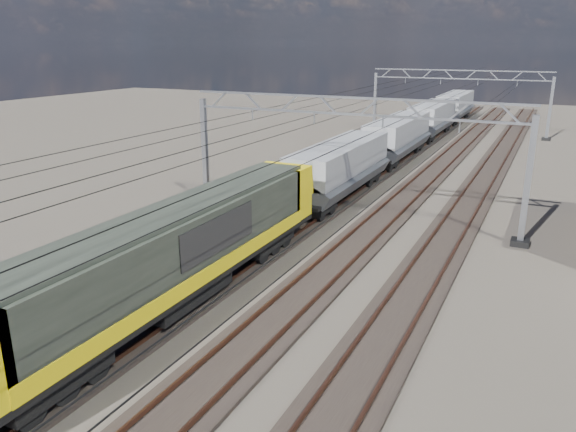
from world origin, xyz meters
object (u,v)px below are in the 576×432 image
at_px(hopper_wagon_lead, 340,166).
at_px(hopper_wagon_third, 432,117).
at_px(catenary_gantry_mid, 347,154).
at_px(hopper_wagon_fourth, 455,105).
at_px(hopper_wagon_mid, 398,135).
at_px(locomotive, 175,251).
at_px(trackside_cabinet, 86,252).
at_px(catenary_gantry_far, 458,99).

xyz_separation_m(hopper_wagon_lead, hopper_wagon_third, (0.00, 28.40, 0.00)).
bearing_deg(catenary_gantry_mid, hopper_wagon_fourth, 92.44).
bearing_deg(hopper_wagon_mid, catenary_gantry_mid, -83.86).
distance_m(locomotive, hopper_wagon_third, 46.10).
relative_size(catenary_gantry_mid, trackside_cabinet, 16.93).
xyz_separation_m(hopper_wagon_lead, hopper_wagon_mid, (0.00, 14.20, 0.00)).
bearing_deg(locomotive, hopper_wagon_fourth, 90.00).
xyz_separation_m(hopper_wagon_mid, hopper_wagon_third, (0.00, 14.20, 0.00)).
xyz_separation_m(locomotive, trackside_cabinet, (-5.89, 1.20, -1.44)).
xyz_separation_m(hopper_wagon_third, hopper_wagon_fourth, (0.00, 14.20, 0.00)).
height_order(catenary_gantry_mid, hopper_wagon_lead, catenary_gantry_mid).
bearing_deg(catenary_gantry_far, catenary_gantry_mid, -90.00).
bearing_deg(trackside_cabinet, hopper_wagon_lead, 53.47).
distance_m(hopper_wagon_fourth, trackside_cabinet, 59.41).
xyz_separation_m(hopper_wagon_fourth, trackside_cabinet, (-5.89, -59.10, -1.34)).
distance_m(catenary_gantry_far, locomotive, 49.36).
relative_size(catenary_gantry_far, hopper_wagon_fourth, 1.53).
height_order(catenary_gantry_far, trackside_cabinet, catenary_gantry_far).
bearing_deg(hopper_wagon_fourth, hopper_wagon_mid, -90.00).
bearing_deg(catenary_gantry_far, locomotive, -92.32).
relative_size(hopper_wagon_mid, trackside_cabinet, 11.06).
bearing_deg(hopper_wagon_fourth, hopper_wagon_third, -90.00).
bearing_deg(catenary_gantry_mid, hopper_wagon_lead, 114.45).
bearing_deg(hopper_wagon_lead, locomotive, -90.00).
distance_m(catenary_gantry_far, hopper_wagon_third, 4.13).
height_order(hopper_wagon_mid, trackside_cabinet, hopper_wagon_mid).
distance_m(catenary_gantry_mid, trackside_cabinet, 14.75).
height_order(catenary_gantry_mid, hopper_wagon_mid, catenary_gantry_mid).
relative_size(locomotive, hopper_wagon_third, 1.62).
relative_size(catenary_gantry_mid, locomotive, 0.94).
bearing_deg(hopper_wagon_mid, hopper_wagon_fourth, 90.00).
bearing_deg(trackside_cabinet, hopper_wagon_fourth, 67.42).
bearing_deg(hopper_wagon_third, catenary_gantry_far, 58.00).
relative_size(locomotive, hopper_wagon_fourth, 1.62).
relative_size(hopper_wagon_third, trackside_cabinet, 11.06).
bearing_deg(catenary_gantry_far, hopper_wagon_third, -122.00).
height_order(catenary_gantry_far, hopper_wagon_third, catenary_gantry_far).
relative_size(hopper_wagon_mid, hopper_wagon_fourth, 1.00).
distance_m(catenary_gantry_mid, hopper_wagon_lead, 5.11).
distance_m(locomotive, hopper_wagon_mid, 31.90).
distance_m(locomotive, hopper_wagon_fourth, 60.30).
relative_size(catenary_gantry_far, hopper_wagon_lead, 1.53).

